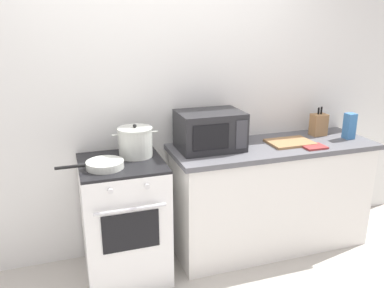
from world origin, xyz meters
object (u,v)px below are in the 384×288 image
(pasta_box, at_px, (350,126))
(oven_mitt, at_px, (314,147))
(frying_pan, at_px, (104,165))
(cutting_board, at_px, (290,142))
(microwave, at_px, (210,130))
(stock_pot, at_px, (135,142))
(stove, at_px, (124,219))
(knife_block, at_px, (319,125))

(pasta_box, height_order, oven_mitt, pasta_box)
(frying_pan, height_order, cutting_board, frying_pan)
(microwave, distance_m, oven_mitt, 0.85)
(stock_pot, bearing_deg, oven_mitt, -10.25)
(stove, bearing_deg, oven_mitt, -6.01)
(knife_block, bearing_deg, cutting_board, -159.11)
(frying_pan, bearing_deg, stock_pot, 35.37)
(cutting_board, bearing_deg, stock_pot, 175.91)
(stock_pot, height_order, frying_pan, stock_pot)
(knife_block, relative_size, pasta_box, 1.16)
(stove, distance_m, oven_mitt, 1.59)
(stove, height_order, frying_pan, frying_pan)
(stove, height_order, cutting_board, cutting_board)
(knife_block, distance_m, oven_mitt, 0.40)
(microwave, xyz_separation_m, cutting_board, (0.68, -0.08, -0.14))
(frying_pan, distance_m, pasta_box, 2.07)
(knife_block, bearing_deg, frying_pan, -173.02)
(knife_block, height_order, oven_mitt, knife_block)
(knife_block, bearing_deg, pasta_box, -42.40)
(stove, distance_m, cutting_board, 1.47)
(cutting_board, bearing_deg, stove, -179.95)
(frying_pan, distance_m, oven_mitt, 1.64)
(microwave, relative_size, cutting_board, 1.39)
(stock_pot, relative_size, pasta_box, 1.54)
(microwave, relative_size, oven_mitt, 2.78)
(frying_pan, xyz_separation_m, microwave, (0.84, 0.17, 0.12))
(frying_pan, bearing_deg, pasta_box, 1.68)
(frying_pan, height_order, oven_mitt, frying_pan)
(oven_mitt, bearing_deg, stove, 173.99)
(cutting_board, distance_m, knife_block, 0.40)
(stock_pot, xyz_separation_m, frying_pan, (-0.25, -0.18, -0.08))
(stock_pot, distance_m, oven_mitt, 1.41)
(stock_pot, distance_m, pasta_box, 1.82)
(stock_pot, height_order, microwave, microwave)
(frying_pan, distance_m, microwave, 0.87)
(cutting_board, bearing_deg, frying_pan, -176.58)
(oven_mitt, bearing_deg, microwave, 163.41)
(oven_mitt, bearing_deg, stock_pot, 169.75)
(stove, height_order, microwave, microwave)
(stock_pot, height_order, cutting_board, stock_pot)
(stove, bearing_deg, frying_pan, -145.19)
(frying_pan, xyz_separation_m, oven_mitt, (1.64, -0.07, -0.02))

